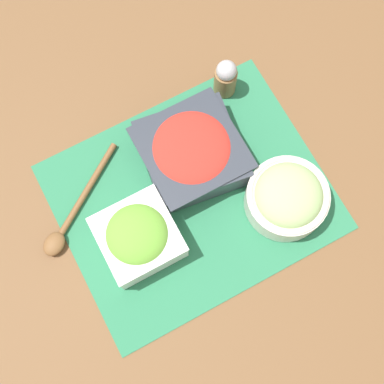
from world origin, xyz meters
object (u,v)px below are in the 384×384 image
(tomato_bowl, at_px, (192,152))
(pepper_shaker, at_px, (226,78))
(wooden_spoon, at_px, (70,219))
(cucumber_bowl, at_px, (287,197))
(lettuce_bowl, at_px, (138,237))

(tomato_bowl, height_order, pepper_shaker, pepper_shaker)
(tomato_bowl, distance_m, wooden_spoon, 0.26)
(tomato_bowl, relative_size, wooden_spoon, 0.92)
(wooden_spoon, xyz_separation_m, pepper_shaker, (-0.39, -0.10, 0.04))
(cucumber_bowl, bearing_deg, pepper_shaker, -93.78)
(wooden_spoon, bearing_deg, tomato_bowl, 179.89)
(wooden_spoon, height_order, pepper_shaker, pepper_shaker)
(tomato_bowl, bearing_deg, lettuce_bowl, 31.45)
(cucumber_bowl, relative_size, wooden_spoon, 0.70)
(lettuce_bowl, relative_size, cucumber_bowl, 0.89)
(lettuce_bowl, bearing_deg, wooden_spoon, -45.40)
(cucumber_bowl, height_order, pepper_shaker, pepper_shaker)
(tomato_bowl, xyz_separation_m, pepper_shaker, (-0.13, -0.10, 0.01))
(tomato_bowl, xyz_separation_m, lettuce_bowl, (0.16, 0.10, 0.00))
(cucumber_bowl, height_order, wooden_spoon, cucumber_bowl)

